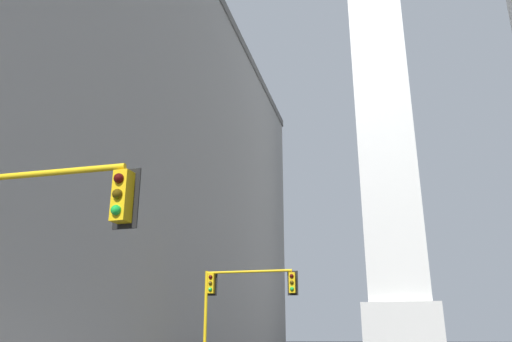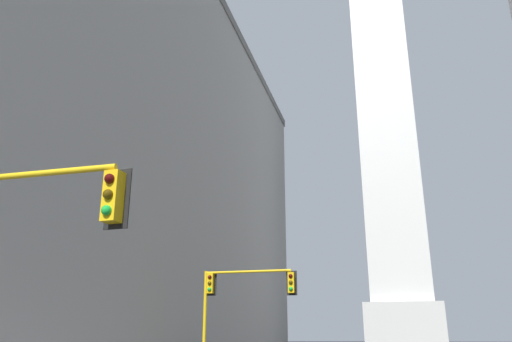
# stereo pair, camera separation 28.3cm
# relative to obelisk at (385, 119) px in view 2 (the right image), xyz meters

# --- Properties ---
(building_left) EXTENTS (25.98, 60.09, 31.25)m
(building_left) POSITION_rel_obelisk_xyz_m (-26.88, -30.03, -14.30)
(building_left) COLOR #B2AFAA
(building_left) RESTS_ON ground_plane
(obelisk) EXTENTS (8.92, 8.92, 62.58)m
(obelisk) POSITION_rel_obelisk_xyz_m (0.00, 0.00, 0.00)
(obelisk) COLOR silver
(obelisk) RESTS_ON ground_plane
(traffic_light_near_left) EXTENTS (4.50, 0.51, 5.39)m
(traffic_light_near_left) POSITION_rel_obelisk_xyz_m (-9.47, -55.57, -25.84)
(traffic_light_near_left) COLOR yellow
(traffic_light_near_left) RESTS_ON ground_plane
(traffic_light_mid_left) EXTENTS (5.42, 0.50, 5.37)m
(traffic_light_mid_left) POSITION_rel_obelisk_xyz_m (-9.67, -37.37, -25.82)
(traffic_light_mid_left) COLOR yellow
(traffic_light_mid_left) RESTS_ON ground_plane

